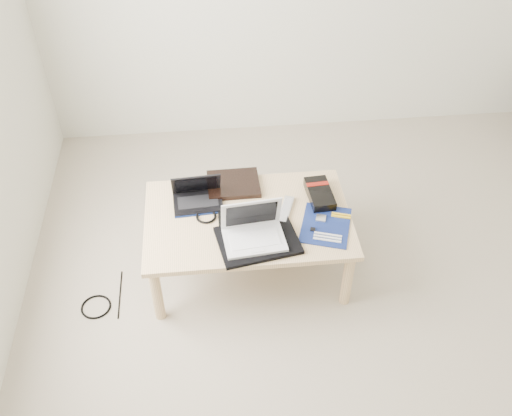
{
  "coord_description": "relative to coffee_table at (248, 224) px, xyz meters",
  "views": [
    {
      "loc": [
        -0.92,
        -1.62,
        2.5
      ],
      "look_at": [
        -0.7,
        0.58,
        0.46
      ],
      "focal_mm": 40.0,
      "sensor_mm": 36.0,
      "label": 1
    }
  ],
  "objects": [
    {
      "name": "ground",
      "position": [
        0.74,
        -0.58,
        -0.35
      ],
      "size": [
        4.0,
        4.0,
        0.0
      ],
      "primitive_type": "plane",
      "color": "#B1A590",
      "rests_on": "ground"
    },
    {
      "name": "gpu_box",
      "position": [
        0.41,
        0.12,
        0.08
      ],
      "size": [
        0.14,
        0.26,
        0.06
      ],
      "color": "black",
      "rests_on": "coffee_table"
    },
    {
      "name": "floor_cable_coil",
      "position": [
        -0.85,
        -0.21,
        -0.35
      ],
      "size": [
        0.22,
        0.22,
        0.01
      ],
      "primitive_type": "torus",
      "rotation": [
        0.0,
        0.0,
        -0.43
      ],
      "color": "black",
      "rests_on": "ground"
    },
    {
      "name": "white_laptop",
      "position": [
        0.01,
        -0.17,
        0.11
      ],
      "size": [
        0.32,
        0.25,
        0.22
      ],
      "color": "silver",
      "rests_on": "neoprene_sleeve"
    },
    {
      "name": "remote",
      "position": [
        0.21,
        0.02,
        0.06
      ],
      "size": [
        0.13,
        0.23,
        0.02
      ],
      "color": "silver",
      "rests_on": "coffee_table"
    },
    {
      "name": "room_shell",
      "position": [
        0.74,
        -0.58,
        1.32
      ],
      "size": [
        4.2,
        4.2,
        2.7
      ],
      "color": "silver",
      "rests_on": "ground"
    },
    {
      "name": "book",
      "position": [
        -0.06,
        0.26,
        0.06
      ],
      "size": [
        0.29,
        0.25,
        0.03
      ],
      "color": "black",
      "rests_on": "coffee_table"
    },
    {
      "name": "netbook",
      "position": [
        -0.26,
        0.15,
        0.09
      ],
      "size": [
        0.28,
        0.21,
        0.18
      ],
      "color": "black",
      "rests_on": "coffee_table"
    },
    {
      "name": "motherboard",
      "position": [
        0.4,
        -0.11,
        0.05
      ],
      "size": [
        0.33,
        0.37,
        0.01
      ],
      "color": "#0C1F52",
      "rests_on": "coffee_table"
    },
    {
      "name": "floor_cable_trail",
      "position": [
        -0.73,
        -0.13,
        -0.35
      ],
      "size": [
        0.01,
        0.33,
        0.01
      ],
      "primitive_type": "cylinder",
      "rotation": [
        1.57,
        0.0,
        0.01
      ],
      "color": "black",
      "rests_on": "ground"
    },
    {
      "name": "neoprene_sleeve",
      "position": [
        0.03,
        -0.19,
        0.06
      ],
      "size": [
        0.45,
        0.36,
        0.02
      ],
      "primitive_type": "cube",
      "rotation": [
        0.0,
        0.0,
        0.18
      ],
      "color": "black",
      "rests_on": "coffee_table"
    },
    {
      "name": "tablet",
      "position": [
        -0.03,
        -0.01,
        0.05
      ],
      "size": [
        0.25,
        0.19,
        0.01
      ],
      "color": "black",
      "rests_on": "coffee_table"
    },
    {
      "name": "cable_coil",
      "position": [
        -0.22,
        0.02,
        0.05
      ],
      "size": [
        0.13,
        0.13,
        0.01
      ],
      "primitive_type": "torus",
      "rotation": [
        0.0,
        0.0,
        -0.27
      ],
      "color": "black",
      "rests_on": "coffee_table"
    },
    {
      "name": "coffee_table",
      "position": [
        0.0,
        0.0,
        0.0
      ],
      "size": [
        1.1,
        0.7,
        0.4
      ],
      "color": "#E5BB8A",
      "rests_on": "ground"
    }
  ]
}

